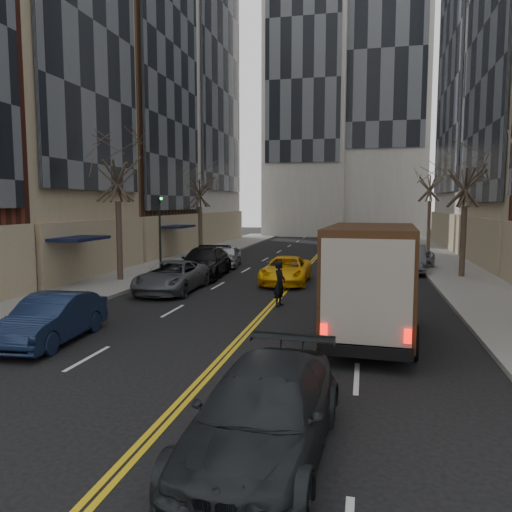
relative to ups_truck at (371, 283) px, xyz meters
The scene contains 19 objects.
sidewalk_left 20.25m from the ups_truck, 129.46° to the left, with size 4.00×66.00×0.15m, color slate.
sidewalk_right 16.50m from the ups_truck, 71.62° to the left, with size 4.00×66.00×0.15m, color slate.
streetwall_left 31.23m from the ups_truck, 135.94° to the left, with size 14.00×49.50×36.00m.
tree_lf_mid 16.02m from the ups_truck, 145.80° to the left, with size 3.20×3.20×8.91m.
tree_lf_far 25.36m from the ups_truck, 120.33° to the left, with size 3.20×3.20×8.12m.
tree_rt_mid 15.13m from the ups_truck, 69.87° to the left, with size 3.20×3.20×8.32m.
tree_rt_far 29.44m from the ups_truck, 80.12° to the left, with size 3.20×3.20×9.11m.
traffic_signal 15.45m from the ups_truck, 136.69° to the left, with size 0.29×0.26×4.70m.
ups_truck is the anchor object (origin of this frame).
observer_sedan 7.75m from the ups_truck, 102.96° to the right, with size 2.30×5.16×1.47m.
taxi 10.91m from the ups_truck, 112.32° to the left, with size 2.27×4.93×1.37m, color #F8B70A.
pedestrian 5.65m from the ups_truck, 128.60° to the left, with size 0.66×0.44×1.82m, color black.
parked_lf_b 9.50m from the ups_truck, 166.23° to the right, with size 1.50×4.31×1.42m, color #101B34.
parked_lf_c 11.07m from the ups_truck, 144.04° to the left, with size 2.37×5.13×1.43m, color #4F5057.
parked_lf_d 14.40m from the ups_truck, 128.37° to the left, with size 2.28×5.62×1.63m, color black.
parked_lf_e 18.37m from the ups_truck, 119.12° to the left, with size 1.61×3.99×1.36m, color #93959A.
parked_rt_a 16.09m from the ups_truck, 81.13° to the left, with size 1.71×4.89×1.61m, color #474B4E.
parked_rt_b 19.55m from the ups_truck, 82.71° to the left, with size 2.73×5.92×1.65m, color #B5B7BD.
parked_rt_c 27.85m from the ups_truck, 87.37° to the left, with size 2.00×4.93×1.43m, color black.
Camera 1 is at (3.61, -3.61, 4.09)m, focal length 35.00 mm.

